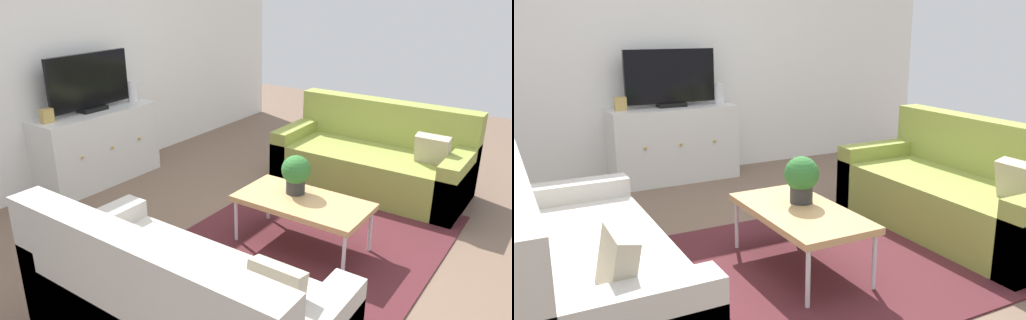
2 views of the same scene
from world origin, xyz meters
The scene contains 11 objects.
ground_plane centered at (0.00, 0.00, 0.00)m, with size 10.00×10.00×0.00m, color brown.
wall_back centered at (0.00, 2.55, 1.35)m, with size 6.40×0.12×2.70m, color white.
area_rug centered at (0.00, -0.15, 0.01)m, with size 2.50×1.90×0.01m, color #4C1E23.
couch_left_side centered at (-1.44, -0.10, 0.28)m, with size 0.87×1.84×0.84m.
couch_right_side centered at (1.44, -0.10, 0.28)m, with size 0.87×1.84×0.84m.
coffee_table centered at (-0.03, -0.12, 0.38)m, with size 0.54×1.02×0.41m.
potted_plant centered at (0.05, -0.01, 0.58)m, with size 0.23×0.23×0.31m.
tv_console centered at (-0.08, 2.27, 0.38)m, with size 1.26×0.47×0.75m.
flat_screen_tv centered at (-0.08, 2.29, 1.04)m, with size 0.91×0.16×0.57m.
glass_vase centered at (0.43, 2.27, 0.86)m, with size 0.11×0.11×0.22m, color silver.
mantel_clock centered at (-0.59, 2.27, 0.82)m, with size 0.11×0.07×0.13m, color tan.
Camera 1 is at (-3.03, -1.80, 2.02)m, focal length 34.52 mm.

